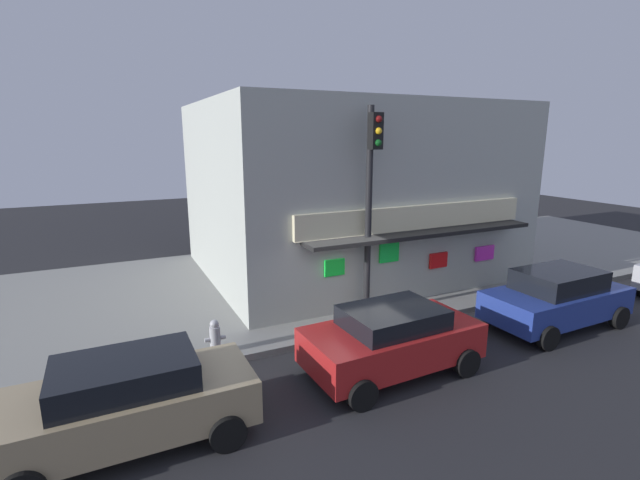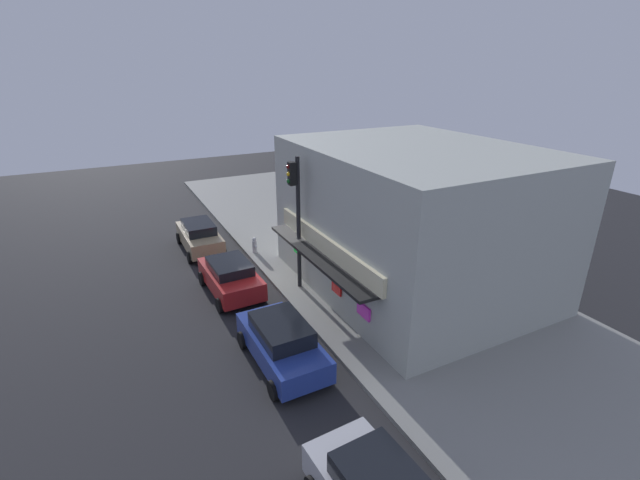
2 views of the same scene
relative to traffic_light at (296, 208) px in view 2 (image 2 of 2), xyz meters
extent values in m
plane|color=#232326|center=(-0.94, -0.87, -3.90)|extent=(61.50, 61.50, 0.00)
cube|color=gray|center=(-0.94, 4.21, -3.82)|extent=(41.00, 10.16, 0.17)
cube|color=#ADB2A8|center=(1.94, 4.71, -0.62)|extent=(10.76, 8.50, 6.23)
cube|color=beige|center=(1.94, 0.38, -1.06)|extent=(8.17, 0.16, 0.73)
cube|color=black|center=(1.94, 0.03, -1.48)|extent=(7.74, 0.90, 0.12)
cube|color=#19E53F|center=(-0.90, 0.40, -2.29)|extent=(0.62, 0.08, 0.48)
cube|color=#19E53F|center=(0.95, 0.40, -2.05)|extent=(0.67, 0.08, 0.59)
cube|color=red|center=(2.85, 0.40, -2.53)|extent=(0.67, 0.08, 0.49)
cube|color=#E533CC|center=(4.83, 0.40, -2.51)|extent=(0.80, 0.08, 0.50)
cylinder|color=black|center=(0.00, 0.10, -0.79)|extent=(0.18, 0.18, 5.88)
cube|color=black|center=(0.00, -0.15, 1.47)|extent=(0.32, 0.28, 0.95)
sphere|color=maroon|center=(0.00, -0.30, 1.77)|extent=(0.18, 0.18, 0.18)
sphere|color=yellow|center=(0.00, -0.30, 1.47)|extent=(0.18, 0.18, 0.18)
sphere|color=#0F4C19|center=(0.00, -0.30, 1.17)|extent=(0.18, 0.18, 0.18)
cylinder|color=#B2B2B7|center=(-4.54, -0.45, -3.40)|extent=(0.25, 0.25, 0.67)
sphere|color=#B2B2B7|center=(-4.54, -0.45, -2.99)|extent=(0.21, 0.21, 0.21)
cylinder|color=#B2B2B7|center=(-4.72, -0.45, -3.36)|extent=(0.12, 0.10, 0.10)
cylinder|color=#B2B2B7|center=(-4.35, -0.45, -3.36)|extent=(0.12, 0.10, 0.10)
cylinder|color=#2D2D2D|center=(-2.50, 0.81, -3.26)|extent=(0.55, 0.55, 0.94)
cylinder|color=black|center=(7.11, 1.59, -3.31)|extent=(0.18, 0.18, 0.86)
cylinder|color=black|center=(6.86, 1.55, -3.31)|extent=(0.18, 0.18, 0.86)
cube|color=beige|center=(6.98, 1.57, -2.58)|extent=(0.31, 0.49, 0.60)
sphere|color=tan|center=(6.98, 1.57, -2.13)|extent=(0.22, 0.22, 0.22)
cylinder|color=beige|center=(6.94, 1.82, -2.61)|extent=(0.11, 0.11, 0.54)
cylinder|color=beige|center=(7.02, 1.32, -2.61)|extent=(0.11, 0.11, 0.54)
cube|color=#9E8966|center=(-6.57, -2.87, -3.19)|extent=(4.23, 1.75, 0.79)
cube|color=black|center=(-6.57, -2.87, -2.55)|extent=(2.28, 1.47, 0.49)
cylinder|color=black|center=(-5.09, -2.01, -3.58)|extent=(0.64, 0.22, 0.64)
cylinder|color=black|center=(-5.10, -3.75, -3.58)|extent=(0.64, 0.22, 0.64)
cylinder|color=black|center=(-8.05, -2.00, -3.58)|extent=(0.64, 0.22, 0.64)
cylinder|color=black|center=(-8.05, -3.74, -3.58)|extent=(0.64, 0.22, 0.64)
cylinder|color=black|center=(9.46, -2.12, -3.58)|extent=(0.65, 0.25, 0.64)
cube|color=navy|center=(4.53, -2.63, -3.20)|extent=(4.22, 1.89, 0.77)
cube|color=black|center=(4.53, -2.63, -2.54)|extent=(2.29, 1.57, 0.55)
cylinder|color=black|center=(5.99, -1.69, -3.58)|extent=(0.64, 0.23, 0.64)
cylinder|color=black|center=(6.01, -3.52, -3.58)|extent=(0.64, 0.23, 0.64)
cylinder|color=black|center=(3.05, -1.73, -3.58)|extent=(0.64, 0.23, 0.64)
cylinder|color=black|center=(3.08, -3.56, -3.58)|extent=(0.64, 0.23, 0.64)
cube|color=#AD1E1E|center=(-1.08, -2.75, -3.19)|extent=(4.01, 2.00, 0.79)
cube|color=black|center=(-1.08, -2.75, -2.58)|extent=(2.18, 1.64, 0.43)
cylinder|color=black|center=(0.27, -1.77, -3.58)|extent=(0.65, 0.24, 0.64)
cylinder|color=black|center=(0.33, -3.64, -3.58)|extent=(0.65, 0.24, 0.64)
cylinder|color=black|center=(-2.50, -1.87, -3.58)|extent=(0.65, 0.24, 0.64)
cylinder|color=black|center=(-2.43, -3.73, -3.58)|extent=(0.65, 0.24, 0.64)
camera|label=1|loc=(-6.60, -10.49, 1.33)|focal=25.33mm
camera|label=2|loc=(16.13, -7.10, 5.66)|focal=24.63mm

